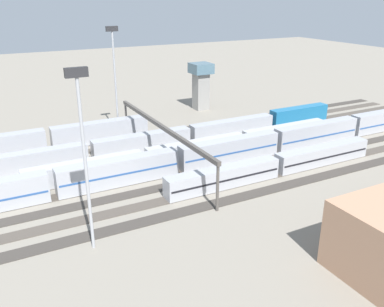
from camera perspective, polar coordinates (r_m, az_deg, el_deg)
The scene contains 19 objects.
ground_plane at distance 92.20m, azimuth 3.28°, elevation -0.12°, with size 400.00×400.00×0.00m, color gray.
track_bed_0 at distance 108.80m, azimuth -2.13°, elevation 3.29°, with size 140.00×2.80×0.12m, color #3D3833.
track_bed_1 at distance 104.53m, azimuth -0.94°, elevation 2.54°, with size 140.00×2.80×0.12m, color #4C443D.
track_bed_2 at distance 100.33m, azimuth 0.35°, elevation 1.74°, with size 140.00×2.80×0.12m, color #4C443D.
track_bed_3 at distance 96.21m, azimuth 1.75°, elevation 0.86°, with size 140.00×2.80×0.12m, color #4C443D.
track_bed_4 at distance 92.18m, azimuth 3.28°, elevation -0.09°, with size 140.00×2.80×0.12m, color #4C443D.
track_bed_5 at distance 88.24m, azimuth 4.94°, elevation -1.13°, with size 140.00×2.80×0.12m, color #4C443D.
track_bed_6 at distance 84.42m, azimuth 6.75°, elevation -2.26°, with size 140.00×2.80×0.12m, color #3D3833.
track_bed_7 at distance 80.73m, azimuth 8.74°, elevation -3.50°, with size 140.00×2.80×0.12m, color #4C443D.
track_bed_8 at distance 77.18m, azimuth 10.92°, elevation -4.85°, with size 140.00×2.80×0.12m, color #3D3833.
train_on_track_4 at distance 89.27m, azimuth 0.68°, elevation 0.57°, with size 71.40×3.00×3.80m.
train_on_track_7 at distance 82.68m, azimuth 11.48°, elevation -1.60°, with size 47.20×3.06×3.80m.
train_on_track_0 at distance 99.19m, azimuth -19.19°, elevation 1.86°, with size 47.20×3.00×5.00m.
train_on_track_5 at distance 87.50m, azimuth 5.19°, elevation 0.45°, with size 119.80×3.06×5.00m.
train_on_track_2 at distance 98.47m, azimuth -1.08°, elevation 2.60°, with size 90.60×3.00×4.40m.
light_mast_0 at distance 102.36m, azimuth -10.63°, elevation 11.54°, with size 2.80×0.70×26.47m.
light_mast_1 at distance 54.28m, azimuth -14.80°, elevation 2.01°, with size 2.80×0.70×25.21m.
signal_gantry at distance 84.01m, azimuth -4.21°, elevation 3.35°, with size 0.70×45.00×8.80m.
control_tower at distance 127.27m, azimuth 1.23°, elevation 9.72°, with size 6.00×6.00×14.08m.
Camera 1 is at (44.58, 73.49, 33.36)m, focal length 38.72 mm.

